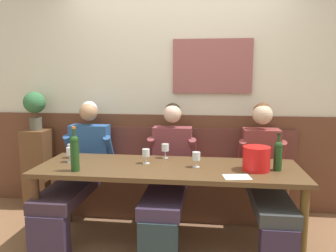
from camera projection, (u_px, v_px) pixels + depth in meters
room_wall_back at (178, 86)px, 3.73m from camera, size 6.80×0.12×2.80m
wood_wainscot_panel at (177, 161)px, 3.80m from camera, size 6.80×0.03×1.08m
wall_bench at (175, 189)px, 3.64m from camera, size 2.63×0.42×0.94m
dining_table at (168, 175)px, 2.94m from camera, size 2.33×0.77×0.72m
person_left_seat at (78, 168)px, 3.34m from camera, size 0.53×1.20×1.25m
person_right_seat at (168, 172)px, 3.22m from camera, size 0.52×1.20×1.23m
person_center_right_seat at (265, 170)px, 3.15m from camera, size 0.48×1.21×1.25m
ice_bucket at (256, 159)px, 2.78m from camera, size 0.23×0.23×0.21m
wine_bottle_clear_water at (75, 152)px, 2.76m from camera, size 0.07×0.07×0.38m
wine_bottle_amber_mid at (278, 154)px, 2.78m from camera, size 0.07×0.07×0.33m
wine_glass_right_end at (165, 148)px, 3.21m from camera, size 0.07×0.07×0.14m
wine_glass_mid_left at (70, 152)px, 3.06m from camera, size 0.07×0.07×0.14m
wine_glass_center_rear at (146, 154)px, 3.01m from camera, size 0.07×0.07×0.14m
wine_glass_by_bottle at (71, 149)px, 3.21m from camera, size 0.07×0.07×0.14m
wine_glass_left_end at (196, 157)px, 2.88m from camera, size 0.07×0.07×0.14m
tasting_sheet_left_guest at (237, 177)px, 2.61m from camera, size 0.23×0.18×0.00m
corner_pedestal at (38, 168)px, 3.84m from camera, size 0.28×0.28×0.91m
potted_plant at (35, 106)px, 3.73m from camera, size 0.25×0.25×0.44m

